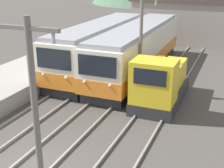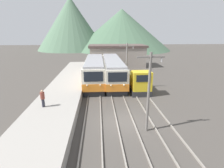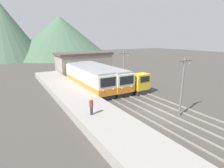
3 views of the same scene
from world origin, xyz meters
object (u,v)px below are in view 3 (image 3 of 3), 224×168
Objects in this scene: catenary_mast_near at (182,85)px; person_on_platform at (91,106)px; commuter_train_left at (88,79)px; shunting_locomotive at (134,83)px; commuter_train_center at (102,77)px; catenary_mast_mid at (124,70)px.

catenary_mast_near reaches higher than person_on_platform.
commuter_train_left is 11.97m from person_on_platform.
person_on_platform is at bearing 160.37° from catenary_mast_near.
commuter_train_left is 8.13× the size of person_on_platform.
catenary_mast_near is at bearing -98.75° from shunting_locomotive.
catenary_mast_near is (4.31, -14.24, 1.71)m from commuter_train_left.
commuter_train_center is at bearing 11.43° from commuter_train_left.
catenary_mast_near reaches higher than commuter_train_center.
catenary_mast_near reaches higher than shunting_locomotive.
shunting_locomotive is 12.21m from person_on_platform.
commuter_train_left is 2.13× the size of catenary_mast_mid.
catenary_mast_near is at bearing -84.18° from commuter_train_center.
catenary_mast_near is (1.51, -14.80, 1.74)m from commuter_train_center.
commuter_train_left is 5.97m from catenary_mast_mid.
commuter_train_center is 2.37× the size of catenary_mast_near.
catenary_mast_near is 9.47m from person_on_platform.
commuter_train_center is 13.75m from person_on_platform.
person_on_platform is (-4.48, -11.10, 0.14)m from commuter_train_left.
person_on_platform is at bearing -140.19° from catenary_mast_mid.
catenary_mast_mid reaches higher than person_on_platform.
catenary_mast_mid is at bearing -41.18° from commuter_train_left.
catenary_mast_near is at bearing -19.63° from person_on_platform.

